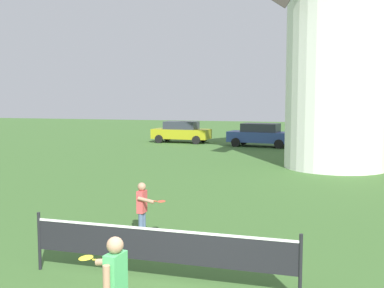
{
  "coord_description": "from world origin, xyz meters",
  "views": [
    {
      "loc": [
        2.32,
        -5.39,
        3.22
      ],
      "look_at": [
        -0.49,
        3.91,
        2.27
      ],
      "focal_mm": 43.38,
      "sensor_mm": 36.0,
      "label": 1
    }
  ],
  "objects_px": {
    "player_near": "(114,284)",
    "player_far": "(143,206)",
    "parked_car_blue": "(261,135)",
    "parked_car_mustard": "(181,132)",
    "tennis_net": "(159,246)",
    "windmill": "(339,5)"
  },
  "relations": [
    {
      "from": "tennis_net",
      "to": "player_far",
      "type": "distance_m",
      "value": 2.81
    },
    {
      "from": "parked_car_blue",
      "to": "tennis_net",
      "type": "bearing_deg",
      "value": -85.76
    },
    {
      "from": "tennis_net",
      "to": "player_near",
      "type": "distance_m",
      "value": 2.06
    },
    {
      "from": "windmill",
      "to": "player_far",
      "type": "bearing_deg",
      "value": -108.82
    },
    {
      "from": "windmill",
      "to": "player_far",
      "type": "height_order",
      "value": "windmill"
    },
    {
      "from": "tennis_net",
      "to": "parked_car_mustard",
      "type": "bearing_deg",
      "value": 107.26
    },
    {
      "from": "tennis_net",
      "to": "player_near",
      "type": "bearing_deg",
      "value": -85.21
    },
    {
      "from": "player_near",
      "to": "windmill",
      "type": "bearing_deg",
      "value": 80.7
    },
    {
      "from": "windmill",
      "to": "parked_car_mustard",
      "type": "xyz_separation_m",
      "value": [
        -10.75,
        9.8,
        -6.62
      ]
    },
    {
      "from": "player_near",
      "to": "parked_car_mustard",
      "type": "height_order",
      "value": "parked_car_mustard"
    },
    {
      "from": "windmill",
      "to": "parked_car_mustard",
      "type": "relative_size",
      "value": 3.54
    },
    {
      "from": "player_far",
      "to": "parked_car_blue",
      "type": "height_order",
      "value": "parked_car_blue"
    },
    {
      "from": "player_near",
      "to": "player_far",
      "type": "distance_m",
      "value": 4.77
    },
    {
      "from": "player_near",
      "to": "parked_car_mustard",
      "type": "bearing_deg",
      "value": 106.35
    },
    {
      "from": "player_near",
      "to": "player_far",
      "type": "bearing_deg",
      "value": 108.46
    },
    {
      "from": "tennis_net",
      "to": "parked_car_blue",
      "type": "distance_m",
      "value": 23.93
    },
    {
      "from": "parked_car_blue",
      "to": "windmill",
      "type": "bearing_deg",
      "value": -61.26
    },
    {
      "from": "windmill",
      "to": "player_near",
      "type": "distance_m",
      "value": 18.67
    },
    {
      "from": "windmill",
      "to": "player_near",
      "type": "relative_size",
      "value": 10.28
    },
    {
      "from": "tennis_net",
      "to": "player_near",
      "type": "xyz_separation_m",
      "value": [
        0.17,
        -2.05,
        0.14
      ]
    },
    {
      "from": "player_far",
      "to": "player_near",
      "type": "bearing_deg",
      "value": -71.54
    },
    {
      "from": "player_near",
      "to": "player_far",
      "type": "xyz_separation_m",
      "value": [
        -1.51,
        4.52,
        -0.09
      ]
    }
  ]
}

